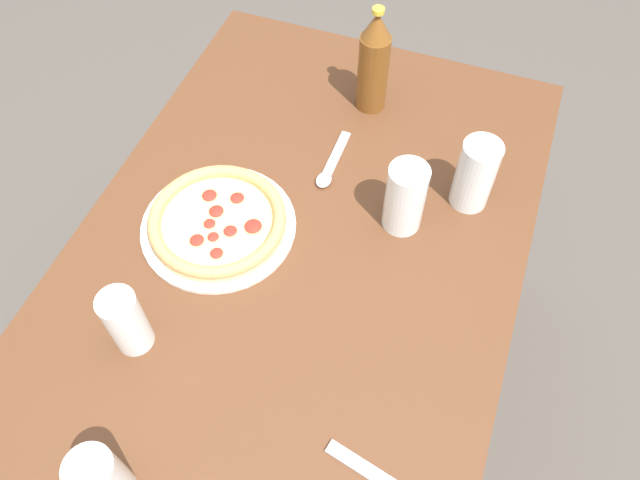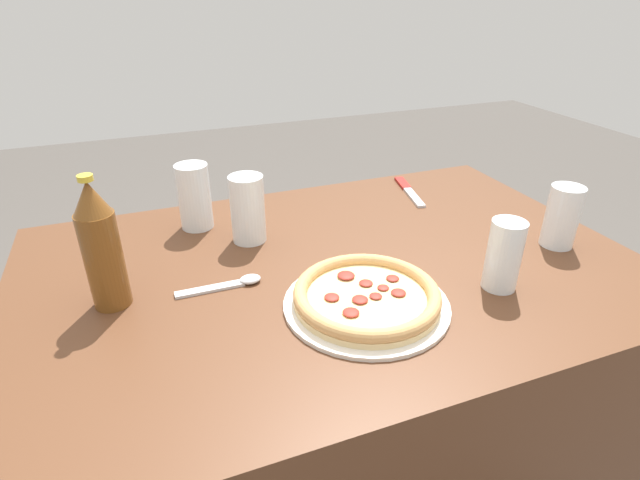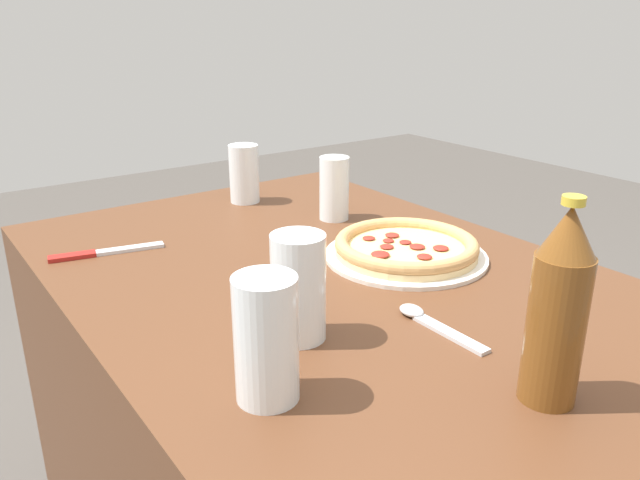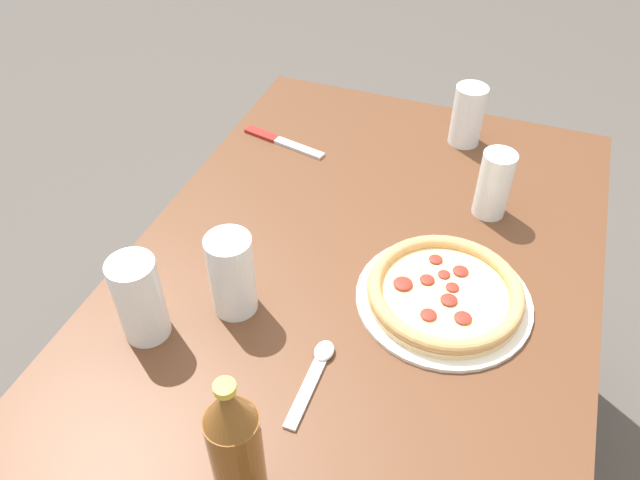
% 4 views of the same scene
% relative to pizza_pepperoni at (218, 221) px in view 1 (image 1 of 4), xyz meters
% --- Properties ---
extents(ground_plane, '(8.00, 8.00, 0.00)m').
position_rel_pizza_pepperoni_xyz_m(ground_plane, '(-0.00, -0.16, -0.79)').
color(ground_plane, '#4C4742').
extents(table, '(1.29, 0.85, 0.77)m').
position_rel_pizza_pepperoni_xyz_m(table, '(-0.00, -0.16, -0.40)').
color(table, '#56331E').
rests_on(table, ground_plane).
extents(pizza_pepperoni, '(0.31, 0.31, 0.04)m').
position_rel_pizza_pepperoni_xyz_m(pizza_pepperoni, '(0.00, 0.00, 0.00)').
color(pizza_pepperoni, silver).
rests_on(pizza_pepperoni, table).
extents(glass_water, '(0.08, 0.08, 0.16)m').
position_rel_pizza_pepperoni_xyz_m(glass_water, '(0.14, -0.33, 0.05)').
color(glass_water, white).
rests_on(glass_water, table).
extents(glass_lemonade, '(0.07, 0.07, 0.14)m').
position_rel_pizza_pepperoni_xyz_m(glass_lemonade, '(-0.27, 0.03, 0.04)').
color(glass_lemonade, white).
rests_on(glass_lemonade, table).
extents(glass_cola, '(0.08, 0.08, 0.16)m').
position_rel_pizza_pepperoni_xyz_m(glass_cola, '(0.24, -0.45, 0.05)').
color(glass_cola, white).
rests_on(glass_cola, table).
extents(beer_bottle, '(0.07, 0.07, 0.25)m').
position_rel_pizza_pepperoni_xyz_m(beer_bottle, '(0.43, -0.18, 0.10)').
color(beer_bottle, brown).
rests_on(beer_bottle, table).
extents(spoon, '(0.17, 0.03, 0.01)m').
position_rel_pizza_pepperoni_xyz_m(spoon, '(0.21, -0.16, -0.01)').
color(spoon, silver).
rests_on(spoon, table).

